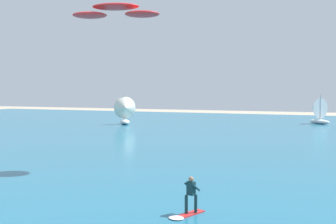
{
  "coord_description": "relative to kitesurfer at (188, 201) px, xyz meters",
  "views": [
    {
      "loc": [
        8.65,
        1.1,
        5.57
      ],
      "look_at": [
        0.82,
        20.08,
        4.47
      ],
      "focal_mm": 44.18,
      "sensor_mm": 36.0,
      "label": 1
    }
  ],
  "objects": [
    {
      "name": "ocean",
      "position": [
        -2.67,
        32.34,
        -0.65
      ],
      "size": [
        160.0,
        90.0,
        0.1
      ],
      "primitive_type": "cube",
      "color": "#236B89",
      "rests_on": "ground"
    },
    {
      "name": "sailboat_far_left",
      "position": [
        -25.16,
        40.96,
        1.66
      ],
      "size": [
        4.14,
        4.44,
        4.94
      ],
      "color": "white",
      "rests_on": "ocean"
    },
    {
      "name": "kite",
      "position": [
        -8.65,
        8.99,
        10.4
      ],
      "size": [
        6.55,
        3.61,
        0.95
      ],
      "color": "red"
    },
    {
      "name": "sailboat_mid_right",
      "position": [
        2.83,
        54.26,
        1.54
      ],
      "size": [
        4.19,
        4.02,
        4.67
      ],
      "color": "white",
      "rests_on": "ocean"
    },
    {
      "name": "kitesurfer",
      "position": [
        0.0,
        0.0,
        0.0
      ],
      "size": [
        1.27,
        2.02,
        1.67
      ],
      "color": "red",
      "rests_on": "ocean"
    }
  ]
}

